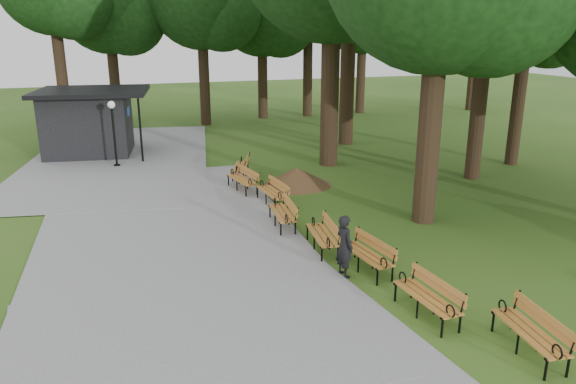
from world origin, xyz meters
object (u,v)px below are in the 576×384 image
object	(u,v)px
bench_2	(366,255)
bench_0	(529,332)
bench_6	(242,180)
bench_7	(240,167)
dirt_mound	(296,177)
lamp_post	(113,119)
lawn_tree_5	(530,6)
bench_5	(272,193)
kiosk	(88,122)
bench_3	(322,235)
person	(344,246)
bench_1	(427,297)
bench_4	(282,213)

from	to	relation	value
bench_2	bench_0	bearing A→B (deg)	9.04
bench_6	bench_7	size ratio (longest dim) A/B	1.00
dirt_mound	lamp_post	bearing A→B (deg)	140.17
bench_2	lawn_tree_5	size ratio (longest dim) A/B	0.20
bench_5	lawn_tree_5	size ratio (longest dim) A/B	0.20
dirt_mound	bench_0	size ratio (longest dim) A/B	1.25
kiosk	bench_3	xyz separation A→B (m)	(6.16, -14.65, -1.13)
lamp_post	bench_3	size ratio (longest dim) A/B	1.53
person	bench_5	world-z (taller)	person
kiosk	bench_7	distance (m)	8.79
lawn_tree_5	bench_1	bearing A→B (deg)	-136.49
bench_7	lamp_post	bearing A→B (deg)	-105.19
dirt_mound	bench_7	world-z (taller)	bench_7
person	bench_3	bearing A→B (deg)	-13.02
bench_0	bench_6	size ratio (longest dim) A/B	1.00
dirt_mound	bench_7	xyz separation A→B (m)	(-1.73, 1.98, 0.07)
bench_0	bench_2	distance (m)	4.46
bench_0	bench_2	world-z (taller)	same
dirt_mound	bench_2	world-z (taller)	bench_2
bench_7	lawn_tree_5	xyz separation A→B (m)	(12.15, -1.70, 6.33)
bench_0	bench_3	size ratio (longest dim) A/B	1.00
dirt_mound	bench_2	bearing A→B (deg)	-96.59
person	dirt_mound	distance (m)	8.07
dirt_mound	bench_7	size ratio (longest dim) A/B	1.25
dirt_mound	bench_0	world-z (taller)	bench_0
bench_1	bench_4	distance (m)	6.29
bench_1	bench_7	size ratio (longest dim) A/B	1.00
lawn_tree_5	lamp_post	bearing A→B (deg)	163.07
bench_4	bench_6	xyz separation A→B (m)	(-0.23, 4.12, 0.00)
kiosk	bench_7	size ratio (longest dim) A/B	2.64
lamp_post	bench_1	bearing A→B (deg)	-69.76
bench_7	bench_3	bearing A→B (deg)	22.61
dirt_mound	bench_4	size ratio (longest dim) A/B	1.25
kiosk	bench_3	distance (m)	15.93
kiosk	bench_1	bearing A→B (deg)	-61.02
bench_7	lawn_tree_5	bearing A→B (deg)	102.65
dirt_mound	bench_0	distance (m)	12.10
lamp_post	bench_3	world-z (taller)	lamp_post
bench_0	lawn_tree_5	distance (m)	17.15
bench_3	bench_0	bearing A→B (deg)	24.60
bench_2	person	bearing A→B (deg)	-90.00
bench_7	lawn_tree_5	world-z (taller)	lawn_tree_5
lamp_post	bench_0	size ratio (longest dim) A/B	1.53
person	bench_6	xyz separation A→B (m)	(-0.60, 7.92, -0.35)
bench_0	bench_3	distance (m)	6.14
bench_5	lawn_tree_5	bearing A→B (deg)	95.15
bench_2	bench_7	distance (m)	9.84
bench_7	lawn_tree_5	distance (m)	13.81
bench_0	bench_7	xyz separation A→B (m)	(-2.09, 14.08, 0.00)
bench_6	bench_3	bearing A→B (deg)	-3.49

